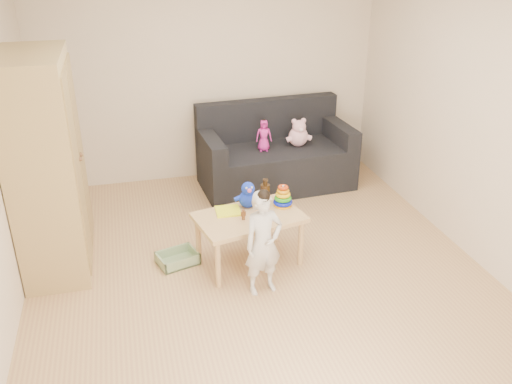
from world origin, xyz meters
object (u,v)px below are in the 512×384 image
object	(u,v)px
sofa	(276,166)
play_table	(249,239)
wardrobe	(46,166)
toddler	(263,245)

from	to	relation	value
sofa	play_table	world-z (taller)	sofa
wardrobe	sofa	xyz separation A→B (m)	(2.40, 1.13, -0.71)
wardrobe	sofa	world-z (taller)	wardrobe
wardrobe	toddler	bearing A→B (deg)	-28.25
sofa	play_table	xyz separation A→B (m)	(-0.72, -1.59, -0.00)
wardrobe	sofa	bearing A→B (deg)	25.28
play_table	toddler	bearing A→B (deg)	-88.59
sofa	play_table	bearing A→B (deg)	-117.92
wardrobe	toddler	world-z (taller)	wardrobe
wardrobe	sofa	size ratio (longest dim) A/B	1.09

